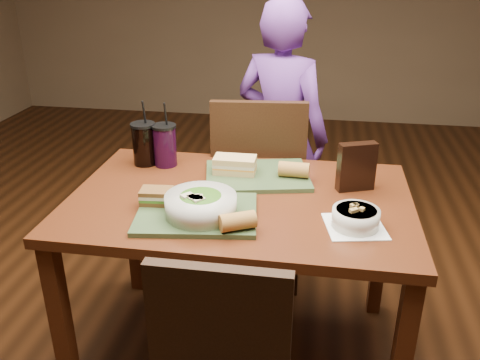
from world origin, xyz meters
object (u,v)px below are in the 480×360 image
salad_bowl (201,204)px  baguette_near (238,221)px  chair_far (261,184)px  tray_near (197,214)px  sandwich_far (235,165)px  sandwich_near (157,196)px  chip_bag (356,167)px  tray_far (257,176)px  soup_bowl (356,218)px  cup_berry (165,145)px  diner (281,135)px  baguette_far (294,170)px  dining_table (240,217)px  cup_cola (144,144)px

salad_bowl → baguette_near: size_ratio=2.10×
chair_far → tray_near: chair_far is taller
salad_bowl → sandwich_far: (0.05, 0.39, -0.01)m
chair_far → sandwich_near: (-0.30, -0.67, 0.24)m
salad_bowl → chip_bag: size_ratio=1.30×
tray_far → salad_bowl: 0.42m
soup_bowl → cup_berry: cup_berry is taller
diner → sandwich_far: bearing=98.7°
tray_near → sandwich_far: size_ratio=2.43×
chair_far → baguette_far: 0.46m
tray_far → soup_bowl: bearing=-43.3°
baguette_far → sandwich_far: bearing=179.2°
sandwich_near → chip_bag: size_ratio=0.63×
cup_berry → soup_bowl: bearing=-28.5°
dining_table → chip_bag: (0.43, 0.14, 0.19)m
sandwich_near → baguette_near: bearing=-24.1°
tray_near → soup_bowl: bearing=1.0°
chair_far → chip_bag: (0.42, -0.40, 0.29)m
dining_table → soup_bowl: size_ratio=5.67×
tray_near → sandwich_near: sandwich_near is taller
sandwich_near → sandwich_far: bearing=54.3°
tray_near → baguette_far: 0.48m
tray_near → sandwich_near: (-0.16, 0.04, 0.04)m
sandwich_far → chair_far: bearing=79.1°
salad_bowl → cup_berry: bearing=120.1°
baguette_near → cup_berry: size_ratio=0.42×
soup_bowl → chip_bag: size_ratio=1.19×
dining_table → tray_near: (-0.13, -0.18, 0.10)m
baguette_near → chip_bag: (0.40, 0.42, 0.05)m
diner → cup_berry: (-0.46, -0.59, 0.13)m
sandwich_far → chip_bag: size_ratio=0.90×
tray_near → cup_berry: (-0.25, 0.44, 0.08)m
sandwich_near → sandwich_far: (0.23, 0.32, 0.01)m
salad_bowl → soup_bowl: (0.53, 0.03, -0.02)m
diner → soup_bowl: (0.34, -1.02, 0.07)m
chair_far → sandwich_far: (-0.07, -0.35, 0.24)m
cup_cola → chip_bag: cup_cola is taller
chair_far → sandwich_far: bearing=-100.9°
diner → baguette_near: size_ratio=11.98×
tray_far → soup_bowl: (0.38, -0.36, 0.03)m
dining_table → baguette_far: (0.19, 0.18, 0.14)m
dining_table → diner: (0.09, 0.85, 0.05)m
sandwich_far → baguette_near: bearing=-79.1°
sandwich_far → baguette_far: sandwich_far is taller
chair_far → tray_far: chair_far is taller
dining_table → sandwich_far: size_ratio=7.53×
dining_table → baguette_near: baguette_near is taller
diner → sandwich_far: 0.68m
sandwich_far → chip_bag: 0.49m
tray_near → salad_bowl: bearing=-41.8°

